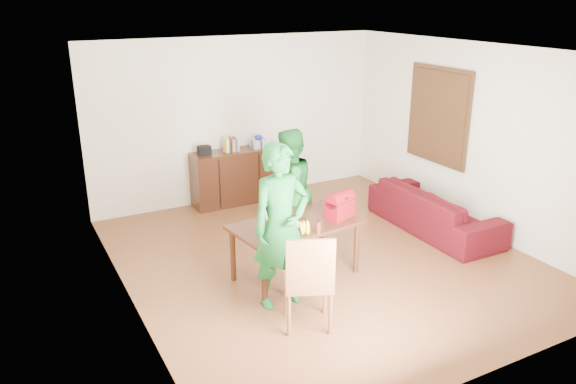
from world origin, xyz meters
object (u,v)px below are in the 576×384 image
person_near (281,226)px  laptop (286,222)px  chair (308,299)px  sofa (434,210)px  red_bag (340,207)px  person_far (288,191)px  table (296,229)px  bottle (318,227)px

person_near → laptop: person_near is taller
chair → person_near: 0.84m
person_near → sofa: bearing=13.0°
red_bag → sofa: 2.06m
person_far → person_near: bearing=35.6°
person_far → red_bag: bearing=84.3°
laptop → sofa: size_ratio=0.18×
sofa → person_near: bearing=105.6°
laptop → person_far: bearing=51.3°
person_near → laptop: size_ratio=4.77×
laptop → sofa: bearing=-1.7°
table → sofa: bearing=-0.2°
laptop → sofa: (2.65, 0.33, -0.45)m
person_near → table: bearing=44.6°
sofa → red_bag: bearing=103.0°
chair → person_far: person_far is taller
table → person_far: person_far is taller
person_near → person_far: 1.42m
person_near → bottle: size_ratio=11.15×
chair → bottle: 0.92m
chair → person_near: size_ratio=0.58×
bottle → red_bag: (0.49, 0.30, 0.05)m
person_near → bottle: 0.53m
red_bag → sofa: red_bag is taller
table → red_bag: size_ratio=4.54×
person_near → person_far: size_ratio=1.11×
bottle → sofa: 2.58m
red_bag → person_far: bearing=89.0°
red_bag → sofa: (1.94, 0.41, -0.53)m
laptop → red_bag: (0.71, -0.08, 0.09)m
table → bottle: bearing=-87.4°
chair → sofa: chair is taller
red_bag → sofa: size_ratio=0.17×
person_near → red_bag: (1.00, 0.36, -0.09)m
person_near → sofa: 3.11m
person_near → red_bag: bearing=17.9°
person_far → laptop: 0.89m
laptop → red_bag: bearing=-15.4°
bottle → laptop: bearing=119.6°
person_far → bottle: 1.18m
person_near → person_far: bearing=57.0°
table → person_far: (0.30, 0.75, 0.21)m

